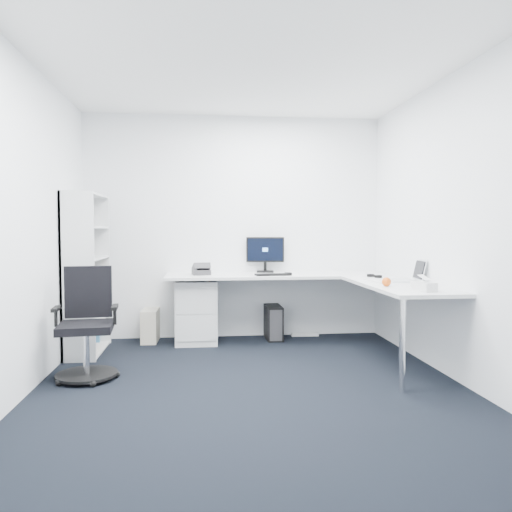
{
  "coord_description": "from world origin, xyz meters",
  "views": [
    {
      "loc": [
        -0.41,
        -4.02,
        1.32
      ],
      "look_at": [
        0.15,
        1.05,
        1.05
      ],
      "focal_mm": 35.0,
      "sensor_mm": 36.0,
      "label": 1
    }
  ],
  "objects": [
    {
      "name": "ground",
      "position": [
        0.0,
        0.0,
        0.0
      ],
      "size": [
        4.2,
        4.2,
        0.0
      ],
      "primitive_type": "plane",
      "color": "black"
    },
    {
      "name": "ceiling",
      "position": [
        0.0,
        0.0,
        2.7
      ],
      "size": [
        4.2,
        4.2,
        0.0
      ],
      "primitive_type": "plane",
      "color": "white"
    },
    {
      "name": "wall_back",
      "position": [
        0.0,
        2.1,
        1.35
      ],
      "size": [
        3.6,
        0.02,
        2.7
      ],
      "primitive_type": "cube",
      "color": "white",
      "rests_on": "ground"
    },
    {
      "name": "wall_front",
      "position": [
        0.0,
        -2.1,
        1.35
      ],
      "size": [
        3.6,
        0.02,
        2.7
      ],
      "primitive_type": "cube",
      "color": "white",
      "rests_on": "ground"
    },
    {
      "name": "wall_left",
      "position": [
        -1.8,
        0.0,
        1.35
      ],
      "size": [
        0.02,
        4.2,
        2.7
      ],
      "primitive_type": "cube",
      "color": "white",
      "rests_on": "ground"
    },
    {
      "name": "wall_right",
      "position": [
        1.8,
        0.0,
        1.35
      ],
      "size": [
        0.02,
        4.2,
        2.7
      ],
      "primitive_type": "cube",
      "color": "white",
      "rests_on": "ground"
    },
    {
      "name": "l_desk",
      "position": [
        0.55,
        1.4,
        0.4
      ],
      "size": [
        2.73,
        1.53,
        0.8
      ],
      "primitive_type": null,
      "color": "silver",
      "rests_on": "ground"
    },
    {
      "name": "drawer_pedestal",
      "position": [
        -0.47,
        1.83,
        0.37
      ],
      "size": [
        0.48,
        0.59,
        0.73
      ],
      "primitive_type": "cube",
      "color": "silver",
      "rests_on": "ground"
    },
    {
      "name": "bookshelf",
      "position": [
        -1.62,
        1.45,
        0.85
      ],
      "size": [
        0.33,
        0.85,
        1.7
      ],
      "primitive_type": null,
      "color": "silver",
      "rests_on": "ground"
    },
    {
      "name": "task_chair",
      "position": [
        -1.42,
        0.45,
        0.49
      ],
      "size": [
        0.6,
        0.6,
        0.99
      ],
      "primitive_type": null,
      "rotation": [
        0.0,
        0.0,
        0.09
      ],
      "color": "black",
      "rests_on": "ground"
    },
    {
      "name": "black_pc_tower",
      "position": [
        0.45,
        1.89,
        0.2
      ],
      "size": [
        0.19,
        0.42,
        0.4
      ],
      "primitive_type": "cube",
      "rotation": [
        0.0,
        0.0,
        0.02
      ],
      "color": "black",
      "rests_on": "ground"
    },
    {
      "name": "beige_pc_tower",
      "position": [
        -1.01,
        1.91,
        0.19
      ],
      "size": [
        0.19,
        0.41,
        0.38
      ],
      "primitive_type": "cube",
      "rotation": [
        0.0,
        0.0,
        -0.03
      ],
      "color": "beige",
      "rests_on": "ground"
    },
    {
      "name": "power_strip",
      "position": [
        0.87,
        1.99,
        0.02
      ],
      "size": [
        0.34,
        0.07,
        0.04
      ],
      "primitive_type": "cube",
      "rotation": [
        0.0,
        0.0,
        -0.04
      ],
      "color": "silver",
      "rests_on": "ground"
    },
    {
      "name": "monitor",
      "position": [
        0.37,
        2.01,
        1.02
      ],
      "size": [
        0.48,
        0.2,
        0.44
      ],
      "primitive_type": null,
      "rotation": [
        0.0,
        0.0,
        -0.12
      ],
      "color": "black",
      "rests_on": "l_desk"
    },
    {
      "name": "black_keyboard",
      "position": [
        0.4,
        1.57,
        0.81
      ],
      "size": [
        0.41,
        0.18,
        0.02
      ],
      "primitive_type": "cube",
      "rotation": [
        0.0,
        0.0,
        0.1
      ],
      "color": "black",
      "rests_on": "l_desk"
    },
    {
      "name": "mouse",
      "position": [
        0.59,
        1.62,
        0.81
      ],
      "size": [
        0.07,
        0.1,
        0.03
      ],
      "primitive_type": "cube",
      "rotation": [
        0.0,
        0.0,
        0.23
      ],
      "color": "black",
      "rests_on": "l_desk"
    },
    {
      "name": "desk_phone",
      "position": [
        -0.41,
        1.76,
        0.87
      ],
      "size": [
        0.23,
        0.23,
        0.14
      ],
      "primitive_type": null,
      "rotation": [
        0.0,
        0.0,
        0.19
      ],
      "color": "#2F2F32",
      "rests_on": "l_desk"
    },
    {
      "name": "laptop",
      "position": [
        1.58,
        0.79,
        0.91
      ],
      "size": [
        0.36,
        0.36,
        0.23
      ],
      "primitive_type": null,
      "rotation": [
        0.0,
        0.0,
        -0.14
      ],
      "color": "silver",
      "rests_on": "l_desk"
    },
    {
      "name": "white_keyboard",
      "position": [
        1.34,
        0.79,
        0.81
      ],
      "size": [
        0.15,
        0.43,
        0.01
      ],
      "primitive_type": "cube",
      "rotation": [
        0.0,
        0.0,
        0.07
      ],
      "color": "silver",
      "rests_on": "l_desk"
    },
    {
      "name": "headphones",
      "position": [
        1.48,
        1.24,
        0.82
      ],
      "size": [
        0.18,
        0.22,
        0.05
      ],
      "primitive_type": null,
      "rotation": [
        0.0,
        0.0,
        0.33
      ],
      "color": "black",
      "rests_on": "l_desk"
    },
    {
      "name": "orange_fruit",
      "position": [
        1.28,
        0.38,
        0.84
      ],
      "size": [
        0.08,
        0.08,
        0.08
      ],
      "primitive_type": "sphere",
      "color": "#DF5713",
      "rests_on": "l_desk"
    },
    {
      "name": "tissue_box",
      "position": [
        1.48,
        0.02,
        0.84
      ],
      "size": [
        0.16,
        0.24,
        0.08
      ],
      "primitive_type": "cube",
      "rotation": [
        0.0,
        0.0,
        0.2
      ],
      "color": "silver",
      "rests_on": "l_desk"
    }
  ]
}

